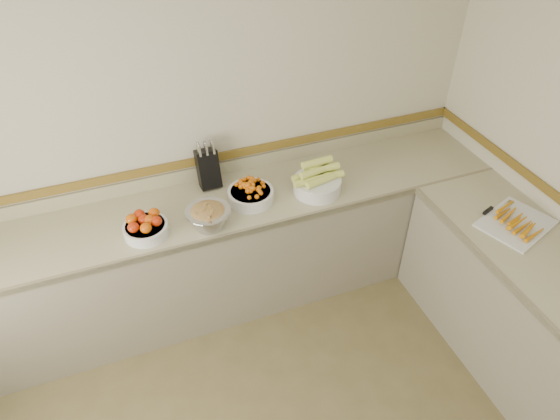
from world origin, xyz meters
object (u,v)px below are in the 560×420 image
object	(u,v)px
corn_bowl	(317,182)
rhubarb_bowl	(208,216)
cutting_board	(516,222)
knife_block	(208,168)
dishwasher	(552,340)
tomato_bowl	(145,226)
cherry_tomato_bowl	(251,193)

from	to	relation	value
corn_bowl	rhubarb_bowl	world-z (taller)	corn_bowl
cutting_board	corn_bowl	bearing A→B (deg)	143.26
corn_bowl	knife_block	bearing A→B (deg)	153.47
corn_bowl	cutting_board	world-z (taller)	corn_bowl
dishwasher	corn_bowl	xyz separation A→B (m)	(-0.99, 1.32, 0.55)
corn_bowl	tomato_bowl	bearing A→B (deg)	-178.72
dishwasher	corn_bowl	size ratio (longest dim) A/B	2.34
dishwasher	corn_bowl	world-z (taller)	corn_bowl
tomato_bowl	dishwasher	bearing A→B (deg)	-31.03
tomato_bowl	cutting_board	xyz separation A→B (m)	(2.18, -0.74, -0.04)
cherry_tomato_bowl	dishwasher	bearing A→B (deg)	-43.73
dishwasher	cutting_board	world-z (taller)	cutting_board
tomato_bowl	cherry_tomato_bowl	size ratio (longest dim) A/B	0.90
cherry_tomato_bowl	rhubarb_bowl	distance (m)	0.37
cutting_board	cherry_tomato_bowl	bearing A→B (deg)	150.67
tomato_bowl	corn_bowl	distance (m)	1.15
corn_bowl	rhubarb_bowl	xyz separation A→B (m)	(-0.78, -0.10, 0.00)
dishwasher	cutting_board	distance (m)	0.74
dishwasher	cherry_tomato_bowl	world-z (taller)	cherry_tomato_bowl
cherry_tomato_bowl	tomato_bowl	bearing A→B (deg)	-172.76
dishwasher	cutting_board	xyz separation A→B (m)	(0.03, 0.55, 0.49)
dishwasher	tomato_bowl	bearing A→B (deg)	148.97
tomato_bowl	rhubarb_bowl	world-z (taller)	rhubarb_bowl
cherry_tomato_bowl	cutting_board	distance (m)	1.69
knife_block	tomato_bowl	size ratio (longest dim) A/B	1.26
cherry_tomato_bowl	rhubarb_bowl	bearing A→B (deg)	-153.73
dishwasher	tomato_bowl	world-z (taller)	tomato_bowl
corn_bowl	cutting_board	xyz separation A→B (m)	(1.02, -0.76, -0.06)
dishwasher	corn_bowl	distance (m)	1.74
corn_bowl	cutting_board	size ratio (longest dim) A/B	0.68
dishwasher	cherry_tomato_bowl	xyz separation A→B (m)	(-1.44, 1.38, 0.52)
dishwasher	rhubarb_bowl	size ratio (longest dim) A/B	2.97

